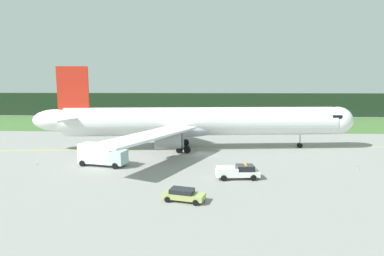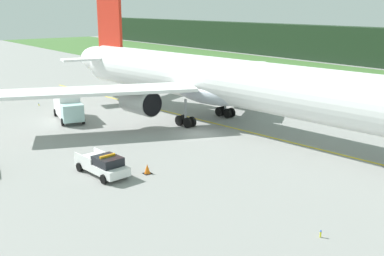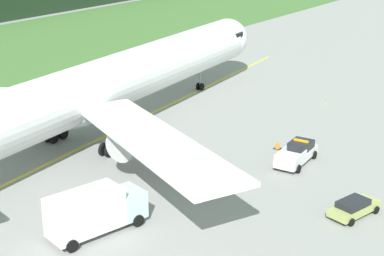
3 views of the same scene
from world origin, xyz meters
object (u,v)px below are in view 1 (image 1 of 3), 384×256
ops_pickup_truck (239,172)px  apron_cone (251,169)px  airliner (198,122)px  staff_car (183,194)px  catering_truck (102,154)px

ops_pickup_truck → apron_cone: size_ratio=6.90×
airliner → ops_pickup_truck: (5.97, -18.59, -4.20)m
airliner → staff_car: airliner is taller
staff_car → ops_pickup_truck: bearing=51.1°
catering_truck → staff_car: size_ratio=1.63×
catering_truck → staff_car: (13.33, -13.64, -1.06)m
ops_pickup_truck → apron_cone: (1.94, 3.06, -0.50)m
ops_pickup_truck → staff_car: bearing=-128.9°
ops_pickup_truck → staff_car: size_ratio=1.24×
ops_pickup_truck → staff_car: 10.44m
airliner → catering_truck: size_ratio=7.97×
ops_pickup_truck → apron_cone: bearing=57.6°
airliner → staff_car: (-0.59, -26.71, -4.40)m
airliner → apron_cone: (7.91, -15.53, -4.70)m
staff_car → apron_cone: size_ratio=5.58×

